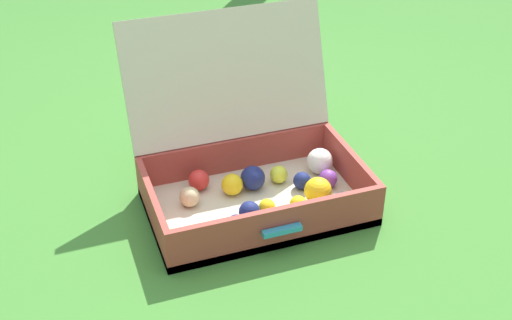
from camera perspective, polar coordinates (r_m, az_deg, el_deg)
name	(u,v)px	position (r m, az deg, el deg)	size (l,w,h in m)	color
ground_plane	(264,205)	(2.03, 0.65, -3.78)	(16.00, 16.00, 0.00)	#3D7A2D
open_suitcase	(253,165)	(2.00, -0.29, -0.42)	(0.63, 0.56, 0.50)	beige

